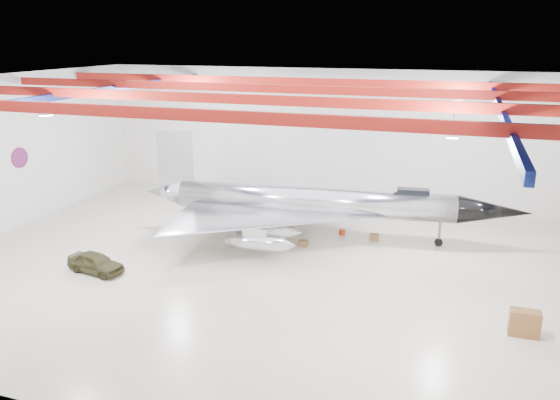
% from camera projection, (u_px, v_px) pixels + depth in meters
% --- Properties ---
extents(floor, '(40.00, 40.00, 0.00)m').
position_uv_depth(floor, '(269.00, 267.00, 33.14)').
color(floor, '#C0B798').
rests_on(floor, ground).
extents(wall_back, '(40.00, 0.00, 40.00)m').
position_uv_depth(wall_back, '(330.00, 136.00, 45.18)').
color(wall_back, silver).
rests_on(wall_back, floor).
extents(ceiling, '(40.00, 40.00, 0.00)m').
position_uv_depth(ceiling, '(268.00, 83.00, 29.98)').
color(ceiling, '#0A0F38').
rests_on(ceiling, wall_back).
extents(ceiling_structure, '(39.50, 29.50, 1.08)m').
position_uv_depth(ceiling_structure, '(268.00, 95.00, 30.17)').
color(ceiling_structure, maroon).
rests_on(ceiling_structure, ceiling).
extents(wall_roundel, '(0.10, 1.50, 1.50)m').
position_uv_depth(wall_roundel, '(20.00, 158.00, 39.58)').
color(wall_roundel, '#B21414').
rests_on(wall_roundel, wall_left).
extents(jet_aircraft, '(26.45, 16.80, 7.22)m').
position_uv_depth(jet_aircraft, '(312.00, 205.00, 37.43)').
color(jet_aircraft, silver).
rests_on(jet_aircraft, floor).
extents(jeep, '(3.79, 2.01, 1.23)m').
position_uv_depth(jeep, '(96.00, 263.00, 32.23)').
color(jeep, '#36341B').
rests_on(jeep, floor).
extents(desk, '(1.38, 0.69, 1.26)m').
position_uv_depth(desk, '(524.00, 323.00, 25.39)').
color(desk, brown).
rests_on(desk, floor).
extents(crate_ply, '(0.57, 0.51, 0.33)m').
position_uv_depth(crate_ply, '(252.00, 238.00, 37.53)').
color(crate_ply, olive).
rests_on(crate_ply, floor).
extents(toolbox_red, '(0.50, 0.43, 0.31)m').
position_uv_depth(toolbox_red, '(267.00, 219.00, 41.36)').
color(toolbox_red, '#A92B10').
rests_on(toolbox_red, floor).
extents(parts_bin, '(0.68, 0.57, 0.44)m').
position_uv_depth(parts_bin, '(374.00, 237.00, 37.44)').
color(parts_bin, olive).
rests_on(parts_bin, floor).
extents(crate_small, '(0.37, 0.31, 0.25)m').
position_uv_depth(crate_small, '(217.00, 212.00, 43.24)').
color(crate_small, '#59595B').
rests_on(crate_small, floor).
extents(tool_chest, '(0.55, 0.55, 0.39)m').
position_uv_depth(tool_chest, '(342.00, 232.00, 38.50)').
color(tool_chest, '#A92B10').
rests_on(tool_chest, floor).
extents(oil_barrel, '(0.65, 0.57, 0.40)m').
position_uv_depth(oil_barrel, '(304.00, 243.00, 36.41)').
color(oil_barrel, olive).
rests_on(oil_barrel, floor).
extents(spares_box, '(0.40, 0.40, 0.35)m').
position_uv_depth(spares_box, '(306.00, 217.00, 41.78)').
color(spares_box, '#59595B').
rests_on(spares_box, floor).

